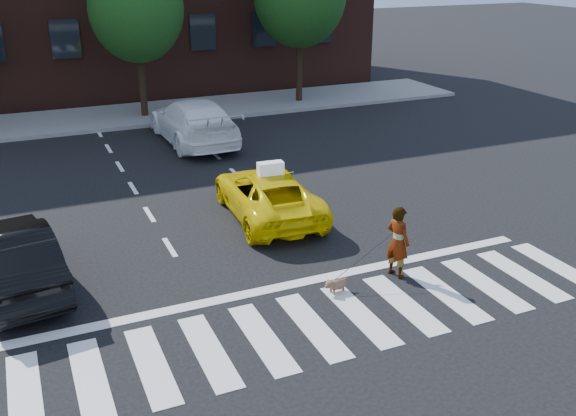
{
  "coord_description": "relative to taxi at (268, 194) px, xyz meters",
  "views": [
    {
      "loc": [
        -4.51,
        -9.16,
        6.48
      ],
      "look_at": [
        0.84,
        3.06,
        1.1
      ],
      "focal_mm": 40.0,
      "sensor_mm": 36.0,
      "label": 1
    }
  ],
  "objects": [
    {
      "name": "white_suv",
      "position": [
        0.16,
        7.52,
        0.17
      ],
      "size": [
        2.32,
        5.44,
        1.57
      ],
      "primitive_type": "imported",
      "rotation": [
        0.0,
        0.0,
        3.16
      ],
      "color": "white",
      "rests_on": "ground"
    },
    {
      "name": "taxi",
      "position": [
        0.0,
        0.0,
        0.0
      ],
      "size": [
        2.31,
        4.51,
        1.22
      ],
      "primitive_type": "imported",
      "rotation": [
        0.0,
        0.0,
        3.07
      ],
      "color": "yellow",
      "rests_on": "ground"
    },
    {
      "name": "black_sedan",
      "position": [
        -6.18,
        -1.45,
        0.08
      ],
      "size": [
        2.01,
        4.35,
        1.38
      ],
      "primitive_type": "imported",
      "rotation": [
        0.0,
        0.0,
        3.28
      ],
      "color": "black",
      "rests_on": "ground"
    },
    {
      "name": "ground",
      "position": [
        -1.24,
        -5.26,
        -0.61
      ],
      "size": [
        120.0,
        120.0,
        0.0
      ],
      "primitive_type": "plane",
      "color": "black",
      "rests_on": "ground"
    },
    {
      "name": "dog",
      "position": [
        -0.27,
        -4.31,
        -0.42
      ],
      "size": [
        0.57,
        0.3,
        0.33
      ],
      "rotation": [
        0.0,
        0.0,
        0.21
      ],
      "color": "#96724C",
      "rests_on": "ground"
    },
    {
      "name": "taxi_sign",
      "position": [
        0.0,
        -0.2,
        0.77
      ],
      "size": [
        0.67,
        0.32,
        0.32
      ],
      "primitive_type": "cube",
      "rotation": [
        0.0,
        0.0,
        3.07
      ],
      "color": "white",
      "rests_on": "taxi"
    },
    {
      "name": "stop_line",
      "position": [
        -1.24,
        -3.66,
        -0.6
      ],
      "size": [
        12.0,
        0.3,
        0.01
      ],
      "primitive_type": "cube",
      "color": "silver",
      "rests_on": "ground"
    },
    {
      "name": "sidewalk_far",
      "position": [
        -1.24,
        12.24,
        -0.53
      ],
      "size": [
        30.0,
        4.0,
        0.15
      ],
      "primitive_type": "cube",
      "color": "slate",
      "rests_on": "ground"
    },
    {
      "name": "woman",
      "position": [
        1.27,
        -4.16,
        0.18
      ],
      "size": [
        0.53,
        0.66,
        1.58
      ],
      "primitive_type": "imported",
      "rotation": [
        0.0,
        0.0,
        1.87
      ],
      "color": "#999999",
      "rests_on": "ground"
    },
    {
      "name": "crosswalk",
      "position": [
        -1.24,
        -5.26,
        -0.6
      ],
      "size": [
        13.0,
        2.4,
        0.01
      ],
      "primitive_type": "cube",
      "color": "silver",
      "rests_on": "ground"
    }
  ]
}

